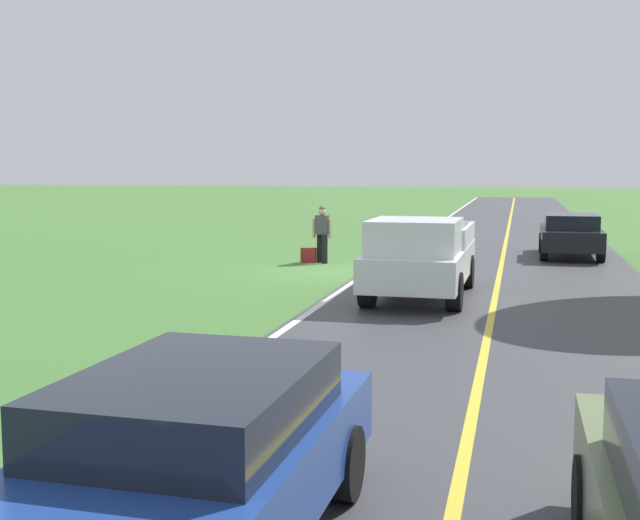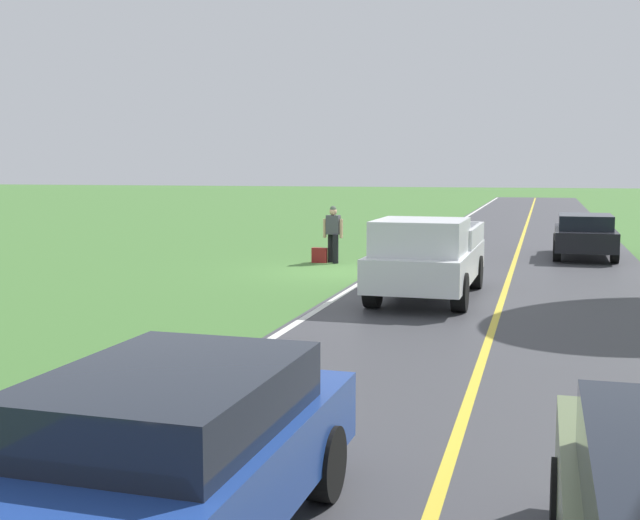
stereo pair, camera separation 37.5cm
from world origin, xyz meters
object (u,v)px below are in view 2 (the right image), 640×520
at_px(hitchhiker_walking, 333,231).
at_px(sedan_ahead_same_lane, 163,460).
at_px(sedan_near_oncoming, 585,234).
at_px(suitcase_carried, 320,255).
at_px(pickup_truck_passing, 427,256).

xyz_separation_m(hitchhiker_walking, sedan_ahead_same_lane, (-3.53, 18.44, -0.23)).
bearing_deg(sedan_near_oncoming, suitcase_carried, 24.60).
height_order(hitchhiker_walking, pickup_truck_passing, pickup_truck_passing).
xyz_separation_m(hitchhiker_walking, suitcase_carried, (0.42, 0.07, -0.75)).
bearing_deg(suitcase_carried, pickup_truck_passing, 35.85).
xyz_separation_m(pickup_truck_passing, sedan_near_oncoming, (-3.76, -9.58, -0.21)).
bearing_deg(pickup_truck_passing, suitcase_carried, -55.23).
relative_size(suitcase_carried, sedan_near_oncoming, 0.10).
bearing_deg(pickup_truck_passing, hitchhiker_walking, -58.37).
distance_m(pickup_truck_passing, sedan_ahead_same_lane, 12.41).
relative_size(hitchhiker_walking, pickup_truck_passing, 0.32).
relative_size(hitchhiker_walking, suitcase_carried, 3.80).
distance_m(hitchhiker_walking, sedan_near_oncoming, 8.28).
height_order(hitchhiker_walking, sedan_near_oncoming, hitchhiker_walking).
bearing_deg(pickup_truck_passing, sedan_near_oncoming, -111.44).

